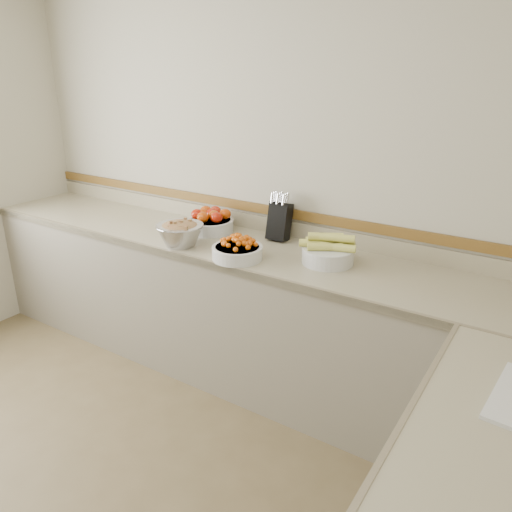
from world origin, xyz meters
The scene contains 7 objects.
back_wall centered at (0.00, 2.00, 1.30)m, with size 4.00×4.00×0.00m, color #AFA890.
counter_back centered at (0.00, 1.68, 0.45)m, with size 4.00×0.65×1.08m.
knife_block centered at (0.17, 1.90, 1.02)m, with size 0.14×0.16×0.31m.
tomato_bowl centered at (-0.29, 1.79, 0.97)m, with size 0.30×0.30×0.15m.
cherry_tomato_bowl centered at (0.14, 1.48, 0.95)m, with size 0.29×0.29×0.15m.
corn_bowl centered at (0.60, 1.70, 0.97)m, with size 0.32×0.29×0.17m.
rhubarb_bowl centered at (-0.27, 1.47, 0.98)m, with size 0.29×0.29×0.16m.
Camera 1 is at (1.66, -0.67, 1.92)m, focal length 35.00 mm.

